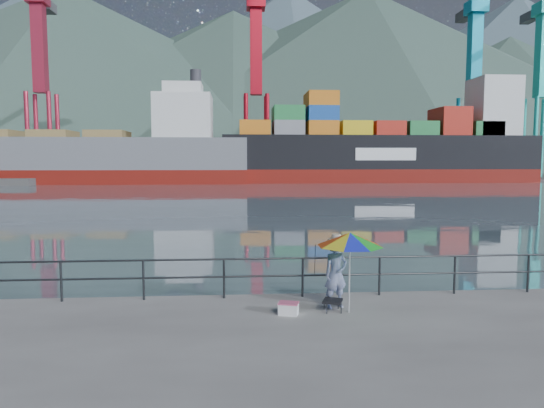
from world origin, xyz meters
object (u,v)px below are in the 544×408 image
at_px(beach_umbrella, 350,239).
at_px(bulk_carrier, 84,157).
at_px(fisherman, 336,274).
at_px(container_ship, 387,146).
at_px(cooler_bag, 288,309).

distance_m(beach_umbrella, bulk_carrier, 74.63).
xyz_separation_m(fisherman, container_ship, (23.40, 70.87, 5.09)).
bearing_deg(fisherman, beach_umbrella, -78.08).
xyz_separation_m(fisherman, cooler_bag, (-1.17, -0.47, -0.68)).
relative_size(beach_umbrella, container_ship, 0.04).
xyz_separation_m(fisherman, beach_umbrella, (0.23, -0.42, 0.89)).
bearing_deg(beach_umbrella, cooler_bag, -177.83).
xyz_separation_m(cooler_bag, bulk_carrier, (-25.74, 69.54, 3.93)).
bearing_deg(cooler_bag, beach_umbrella, 19.01).
xyz_separation_m(cooler_bag, container_ship, (24.57, 71.34, 5.77)).
bearing_deg(bulk_carrier, cooler_bag, -69.69).
xyz_separation_m(beach_umbrella, container_ship, (23.17, 71.29, 4.20)).
relative_size(fisherman, container_ship, 0.03).
bearing_deg(container_ship, cooler_bag, -109.01).
bearing_deg(fisherman, bulk_carrier, 94.41).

